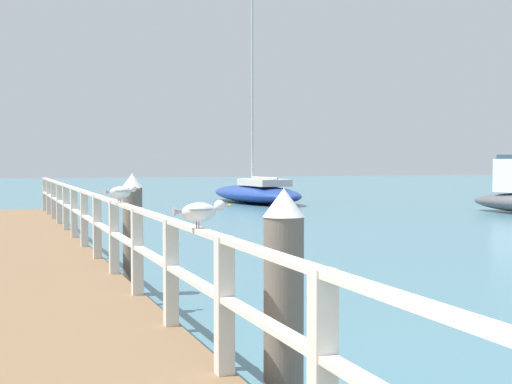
{
  "coord_description": "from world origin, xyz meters",
  "views": [
    {
      "loc": [
        -0.4,
        -0.92,
        1.94
      ],
      "look_at": [
        3.99,
        11.49,
        1.37
      ],
      "focal_mm": 53.02,
      "sensor_mm": 36.0,
      "label": 1
    }
  ],
  "objects_px": {
    "dock_piling_near": "(284,312)",
    "dock_piling_far": "(133,234)",
    "boat_3": "(256,193)",
    "seagull_foreground": "(200,211)",
    "seagull_background": "(121,192)"
  },
  "relations": [
    {
      "from": "dock_piling_near",
      "to": "boat_3",
      "type": "distance_m",
      "value": 28.43
    },
    {
      "from": "dock_piling_far",
      "to": "seagull_foreground",
      "type": "relative_size",
      "value": 3.64
    },
    {
      "from": "seagull_foreground",
      "to": "boat_3",
      "type": "xyz_separation_m",
      "value": [
        9.69,
        26.02,
        -1.07
      ]
    },
    {
      "from": "dock_piling_far",
      "to": "boat_3",
      "type": "height_order",
      "value": "boat_3"
    },
    {
      "from": "dock_piling_far",
      "to": "seagull_foreground",
      "type": "bearing_deg",
      "value": -94.24
    },
    {
      "from": "dock_piling_far",
      "to": "boat_3",
      "type": "distance_m",
      "value": 22.98
    },
    {
      "from": "dock_piling_near",
      "to": "dock_piling_far",
      "type": "relative_size",
      "value": 1.0
    },
    {
      "from": "seagull_foreground",
      "to": "dock_piling_near",
      "type": "bearing_deg",
      "value": 18.53
    },
    {
      "from": "seagull_foreground",
      "to": "seagull_background",
      "type": "height_order",
      "value": "same"
    },
    {
      "from": "seagull_foreground",
      "to": "dock_piling_far",
      "type": "bearing_deg",
      "value": 170.48
    },
    {
      "from": "dock_piling_near",
      "to": "dock_piling_far",
      "type": "bearing_deg",
      "value": 90.0
    },
    {
      "from": "seagull_background",
      "to": "boat_3",
      "type": "bearing_deg",
      "value": 140.08
    },
    {
      "from": "seagull_background",
      "to": "seagull_foreground",
      "type": "bearing_deg",
      "value": -16.42
    },
    {
      "from": "dock_piling_far",
      "to": "boat_3",
      "type": "bearing_deg",
      "value": 66.09
    },
    {
      "from": "seagull_background",
      "to": "boat_3",
      "type": "height_order",
      "value": "boat_3"
    }
  ]
}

